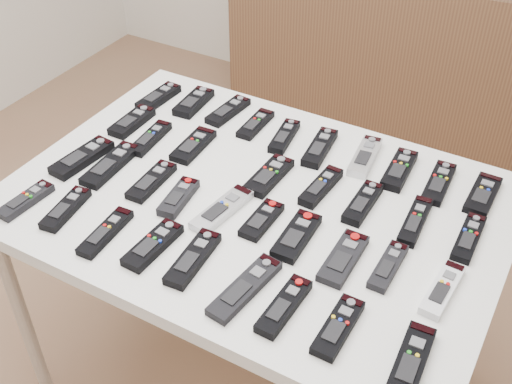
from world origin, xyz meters
The scene contains 39 objects.
table centered at (0.03, 0.12, 0.72)m, with size 1.25×0.88×0.78m.
sideboard centered at (-0.11, 1.78, 0.41)m, with size 1.63×0.38×0.81m, color #543421.
remote_0 centered at (-0.48, 0.39, 0.79)m, with size 0.05×0.17×0.02m, color black.
remote_1 centered at (-0.37, 0.42, 0.79)m, with size 0.06×0.16×0.02m, color black.
remote_2 centered at (-0.25, 0.44, 0.79)m, with size 0.05×0.17×0.02m, color black.
remote_3 centered at (-0.14, 0.41, 0.79)m, with size 0.05×0.16×0.02m, color black.
remote_4 centered at (-0.03, 0.39, 0.79)m, with size 0.05×0.16×0.02m, color black.
remote_5 centered at (0.08, 0.39, 0.79)m, with size 0.05×0.18×0.02m, color black.
remote_6 centered at (0.21, 0.42, 0.79)m, with size 0.05×0.18×0.02m, color #B7B7BC.
remote_7 centered at (0.31, 0.40, 0.79)m, with size 0.06×0.18×0.02m, color black.
remote_8 centered at (0.42, 0.40, 0.79)m, with size 0.05×0.18×0.02m, color black.
remote_9 centered at (0.53, 0.41, 0.79)m, with size 0.06×0.17×0.02m, color black.
remote_10 centered at (-0.46, 0.24, 0.79)m, with size 0.06×0.16×0.02m, color black.
remote_11 centered at (-0.36, 0.20, 0.79)m, with size 0.05×0.17×0.02m, color black.
remote_12 centered at (-0.24, 0.23, 0.79)m, with size 0.06×0.17×0.02m, color black.
remote_13 centered at (0.02, 0.21, 0.79)m, with size 0.06×0.17×0.02m, color black.
remote_14 centered at (0.16, 0.23, 0.79)m, with size 0.04×0.17×0.02m, color black.
remote_15 centered at (0.28, 0.22, 0.79)m, with size 0.05×0.17×0.02m, color black.
remote_16 centered at (0.42, 0.23, 0.79)m, with size 0.04×0.18×0.02m, color black.
remote_17 centered at (0.55, 0.23, 0.79)m, with size 0.05×0.17×0.02m, color black.
remote_18 centered at (-0.47, 0.03, 0.79)m, with size 0.06×0.19×0.02m, color black.
remote_19 centered at (-0.38, 0.04, 0.79)m, with size 0.06×0.20×0.02m, color black.
remote_20 centered at (-0.24, 0.04, 0.79)m, with size 0.05×0.17×0.02m, color black.
remote_21 centered at (-0.14, 0.01, 0.79)m, with size 0.05×0.15×0.02m, color black.
remote_22 centered at (-0.02, 0.03, 0.79)m, with size 0.05×0.19×0.02m, color #B7B7BC.
remote_23 centered at (0.09, 0.05, 0.79)m, with size 0.05×0.14×0.02m, color black.
remote_24 centered at (0.19, 0.03, 0.79)m, with size 0.06×0.17×0.02m, color black.
remote_25 centered at (0.31, 0.02, 0.79)m, with size 0.06×0.18×0.02m, color black.
remote_26 centered at (0.41, 0.05, 0.79)m, with size 0.04×0.16×0.02m, color black.
remote_27 centered at (0.54, 0.04, 0.79)m, with size 0.05×0.17×0.02m, color silver.
remote_28 centered at (-0.47, -0.18, 0.79)m, with size 0.04×0.16×0.02m, color black.
remote_29 centered at (-0.36, -0.16, 0.79)m, with size 0.05×0.16×0.02m, color black.
remote_30 centered at (-0.22, -0.18, 0.79)m, with size 0.04×0.17×0.02m, color black.
remote_31 centered at (-0.09, -0.16, 0.79)m, with size 0.06×0.17×0.02m, color black.
remote_32 centered at (0.02, -0.15, 0.79)m, with size 0.05×0.18×0.02m, color black.
remote_33 centered at (0.16, -0.17, 0.79)m, with size 0.05×0.21×0.02m, color black.
remote_34 centered at (0.26, -0.17, 0.79)m, with size 0.05×0.17×0.02m, color black.
remote_35 centered at (0.38, -0.17, 0.79)m, with size 0.05×0.17×0.02m, color black.
remote_36 centered at (0.54, -0.18, 0.79)m, with size 0.05×0.19×0.02m, color black.
Camera 1 is at (0.65, -0.98, 1.83)m, focal length 45.00 mm.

